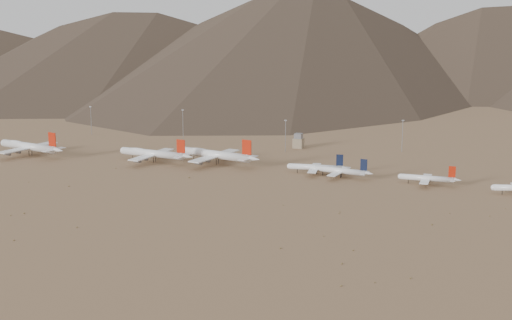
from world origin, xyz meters
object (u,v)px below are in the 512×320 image
(narrowbody_a, at_px, (317,167))
(widebody_centre, at_px, (153,154))
(narrowbody_b, at_px, (342,171))
(control_tower, at_px, (298,142))
(widebody_west, at_px, (29,146))
(widebody_east, at_px, (216,155))

(narrowbody_a, bearing_deg, widebody_centre, 173.84)
(narrowbody_b, height_order, control_tower, narrowbody_b)
(widebody_west, bearing_deg, narrowbody_a, 15.64)
(narrowbody_a, distance_m, control_tower, 93.23)
(widebody_centre, distance_m, control_tower, 123.64)
(widebody_west, relative_size, widebody_east, 0.98)
(narrowbody_a, height_order, narrowbody_b, narrowbody_a)
(widebody_east, xyz_separation_m, narrowbody_a, (77.59, -5.40, -2.49))
(widebody_west, height_order, control_tower, widebody_west)
(narrowbody_b, bearing_deg, widebody_east, -178.41)
(widebody_centre, xyz_separation_m, narrowbody_a, (124.42, 3.79, -1.87))
(widebody_centre, height_order, narrowbody_b, widebody_centre)
(narrowbody_a, height_order, control_tower, narrowbody_a)
(widebody_centre, height_order, control_tower, widebody_centre)
(widebody_west, bearing_deg, widebody_centre, 17.84)
(control_tower, bearing_deg, narrowbody_a, -65.70)
(narrowbody_b, bearing_deg, widebody_west, -170.10)
(widebody_centre, bearing_deg, control_tower, 51.98)
(widebody_centre, bearing_deg, widebody_east, 17.21)
(widebody_centre, xyz_separation_m, narrowbody_b, (142.93, -1.20, -1.88))
(narrowbody_b, bearing_deg, narrowbody_a, 172.68)
(narrowbody_b, distance_m, control_tower, 106.43)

